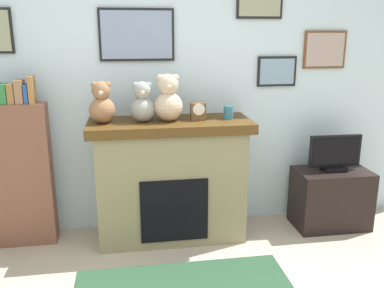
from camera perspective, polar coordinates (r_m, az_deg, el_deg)
back_wall at (r=3.67m, az=-4.37°, el=8.33°), size 5.20×0.15×2.60m
fireplace at (r=3.55m, az=-2.96°, el=-4.84°), size 1.34×0.57×1.04m
bookshelf at (r=3.65m, az=-22.41°, el=-3.35°), size 0.46×0.16×1.41m
tv_stand at (r=4.02m, az=18.63°, el=-7.13°), size 0.66×0.40×0.54m
television at (r=3.88m, az=19.16°, el=-1.37°), size 0.48×0.14×0.33m
candle_jar at (r=3.46m, az=5.06°, el=4.38°), size 0.08×0.08×0.11m
mantel_clock at (r=3.41m, az=0.83°, el=4.57°), size 0.12×0.09×0.15m
teddy_bear_brown at (r=3.35m, az=-12.36°, el=5.38°), size 0.21×0.21×0.34m
teddy_bear_tan at (r=3.35m, az=-6.86°, el=5.55°), size 0.20×0.20×0.33m
teddy_bear_grey at (r=3.36m, az=-3.32°, el=6.10°), size 0.24×0.24×0.38m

